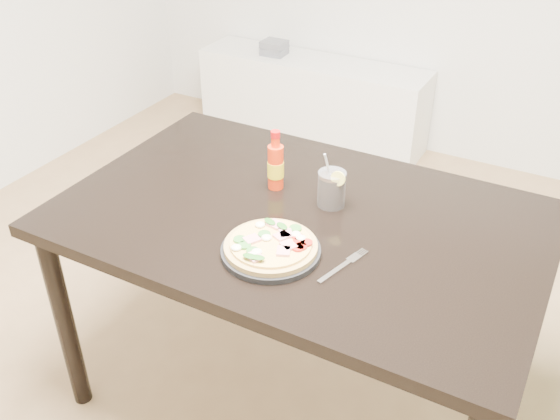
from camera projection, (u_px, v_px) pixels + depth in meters
The scene contains 8 objects.
dining_table at pixel (299, 237), 1.86m from camera, with size 1.40×0.90×0.75m.
plate at pixel (271, 251), 1.65m from camera, with size 0.27×0.27×0.02m, color black.
pizza at pixel (271, 245), 1.64m from camera, with size 0.25×0.25×0.03m.
hot_sauce_bottle at pixel (276, 166), 1.90m from camera, with size 0.05×0.05×0.19m.
cola_cup at pixel (332, 189), 1.83m from camera, with size 0.09×0.08×0.17m.
fork at pixel (344, 265), 1.61m from camera, with size 0.07×0.19×0.00m.
media_console at pixel (312, 100), 3.81m from camera, with size 1.40×0.34×0.50m, color white.
cd_stack at pixel (274, 48), 3.74m from camera, with size 0.14×0.12×0.08m.
Camera 1 is at (0.74, -1.15, 1.74)m, focal length 40.00 mm.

